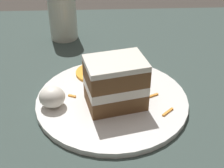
{
  "coord_description": "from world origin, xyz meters",
  "views": [
    {
      "loc": [
        0.01,
        0.51,
        0.37
      ],
      "look_at": [
        -0.02,
        0.05,
        0.06
      ],
      "focal_mm": 50.0,
      "sensor_mm": 36.0,
      "label": 1
    }
  ],
  "objects_px": {
    "drinking_glass": "(63,15)",
    "cake_slice": "(116,83)",
    "plate": "(112,100)",
    "orange_garnish": "(94,73)",
    "cream_dollop": "(52,97)"
  },
  "relations": [
    {
      "from": "plate",
      "to": "cream_dollop",
      "type": "bearing_deg",
      "value": 9.61
    },
    {
      "from": "drinking_glass",
      "to": "plate",
      "type": "bearing_deg",
      "value": 111.1
    },
    {
      "from": "plate",
      "to": "cake_slice",
      "type": "height_order",
      "value": "cake_slice"
    },
    {
      "from": "cake_slice",
      "to": "drinking_glass",
      "type": "xyz_separation_m",
      "value": [
        0.11,
        -0.3,
        0.01
      ]
    },
    {
      "from": "cake_slice",
      "to": "orange_garnish",
      "type": "distance_m",
      "value": 0.12
    },
    {
      "from": "drinking_glass",
      "to": "cake_slice",
      "type": "bearing_deg",
      "value": 110.9
    },
    {
      "from": "orange_garnish",
      "to": "cake_slice",
      "type": "bearing_deg",
      "value": 110.91
    },
    {
      "from": "orange_garnish",
      "to": "drinking_glass",
      "type": "relative_size",
      "value": 0.52
    },
    {
      "from": "cream_dollop",
      "to": "plate",
      "type": "bearing_deg",
      "value": -170.39
    },
    {
      "from": "orange_garnish",
      "to": "drinking_glass",
      "type": "height_order",
      "value": "drinking_glass"
    },
    {
      "from": "cake_slice",
      "to": "orange_garnish",
      "type": "relative_size",
      "value": 1.55
    },
    {
      "from": "plate",
      "to": "orange_garnish",
      "type": "relative_size",
      "value": 3.81
    },
    {
      "from": "plate",
      "to": "drinking_glass",
      "type": "height_order",
      "value": "drinking_glass"
    },
    {
      "from": "plate",
      "to": "drinking_glass",
      "type": "bearing_deg",
      "value": -68.9
    },
    {
      "from": "cake_slice",
      "to": "drinking_glass",
      "type": "distance_m",
      "value": 0.32
    }
  ]
}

